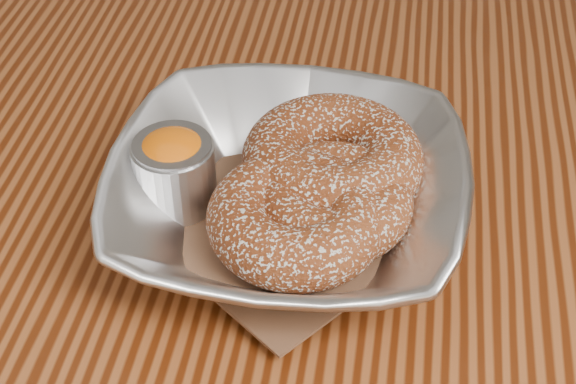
# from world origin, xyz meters

# --- Properties ---
(serving_bowl) EXTENTS (0.21, 0.21, 0.05)m
(serving_bowl) POSITION_xyz_m (0.10, 0.07, 0.78)
(serving_bowl) COLOR silver
(serving_bowl) RESTS_ON table
(parchment) EXTENTS (0.20, 0.20, 0.00)m
(parchment) POSITION_xyz_m (0.10, 0.07, 0.76)
(parchment) COLOR brown
(parchment) RESTS_ON table
(donut_back) EXTENTS (0.12, 0.12, 0.04)m
(donut_back) POSITION_xyz_m (0.12, 0.11, 0.78)
(donut_back) COLOR maroon
(donut_back) RESTS_ON parchment
(donut_front) EXTENTS (0.14, 0.14, 0.04)m
(donut_front) POSITION_xyz_m (0.11, 0.06, 0.78)
(donut_front) COLOR maroon
(donut_front) RESTS_ON parchment
(donut_extra) EXTENTS (0.11, 0.11, 0.03)m
(donut_extra) POSITION_xyz_m (0.13, 0.07, 0.78)
(donut_extra) COLOR maroon
(donut_extra) RESTS_ON parchment
(ramekin) EXTENTS (0.05, 0.05, 0.05)m
(ramekin) POSITION_xyz_m (0.03, 0.08, 0.78)
(ramekin) COLOR silver
(ramekin) RESTS_ON table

